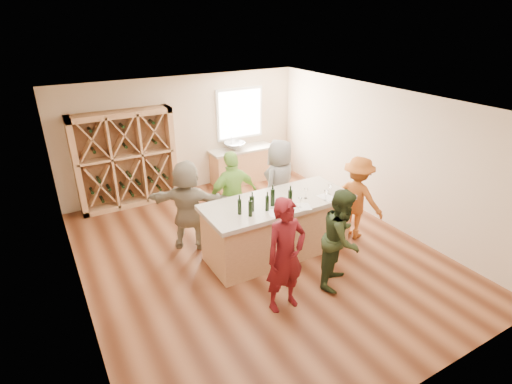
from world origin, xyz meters
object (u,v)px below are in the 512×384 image
wine_bottle_c (252,204)px  tasting_counter_base (277,229)px  person_near_left (286,256)px  person_far_right (279,184)px  wine_bottle_d (267,203)px  person_far_mid (233,196)px  person_near_right (341,238)px  wine_bottle_e (273,197)px  person_far_left (188,205)px  wine_bottle_a (240,207)px  wine_bottle_f (290,198)px  wine_bottle_b (250,208)px  person_server (357,198)px  sink (235,146)px  wine_rack (126,160)px

wine_bottle_c → tasting_counter_base: bearing=13.1°
person_near_left → person_far_right: 2.60m
wine_bottle_d → person_far_mid: bearing=93.9°
person_near_right → wine_bottle_e: bearing=82.4°
person_far_left → wine_bottle_a: bearing=146.5°
wine_bottle_d → person_far_left: (-0.93, 1.28, -0.35)m
wine_bottle_a → wine_bottle_f: wine_bottle_f is taller
person_far_right → wine_bottle_f: bearing=40.5°
tasting_counter_base → wine_bottle_b: 1.05m
person_near_right → person_far_mid: size_ratio=0.93×
wine_bottle_b → person_far_mid: bearing=77.2°
person_near_left → person_server: bearing=23.1°
person_near_left → person_far_mid: bearing=82.1°
sink → person_near_right: person_near_right is taller
wine_rack → person_far_mid: 2.91m
person_server → person_far_right: size_ratio=0.90×
person_near_right → wine_rack: bearing=80.6°
tasting_counter_base → wine_bottle_b: size_ratio=9.48×
wine_bottle_c → wine_bottle_d: 0.25m
person_server → person_far_left: bearing=45.7°
wine_bottle_a → wine_bottle_c: size_ratio=0.99×
wine_bottle_b → person_near_left: size_ratio=0.15×
wine_bottle_a → person_near_right: person_near_right is taller
person_far_left → wine_bottle_e: bearing=168.1°
person_server → person_near_left: bearing=93.0°
person_server → wine_bottle_a: bearing=66.3°
wine_bottle_f → person_near_right: bearing=-70.5°
wine_rack → person_far_left: 2.47m
sink → wine_bottle_b: 3.98m
wine_bottle_b → person_far_left: bearing=114.4°
person_far_right → person_server: bearing=108.3°
wine_bottle_c → person_server: size_ratio=0.16×
wine_bottle_c → person_near_right: 1.55m
person_near_right → wine_bottle_b: bearing=103.4°
person_near_left → person_far_right: (1.34, 2.23, 0.02)m
wine_bottle_a → person_far_left: person_far_left is taller
wine_bottle_e → person_far_right: bearing=51.6°
wine_bottle_b → wine_bottle_a: bearing=129.3°
wine_bottle_e → wine_bottle_b: bearing=-164.1°
wine_rack → wine_bottle_c: (1.24, -3.58, 0.11)m
wine_bottle_b → wine_bottle_f: size_ratio=0.91×
wine_bottle_a → person_far_mid: person_far_mid is taller
person_near_left → person_server: (2.39, 1.07, -0.07)m
person_server → wine_bottle_b: bearing=69.6°
person_near_right → wine_bottle_f: size_ratio=5.60×
wine_bottle_b → person_near_right: person_near_right is taller
wine_bottle_e → person_far_mid: (-0.26, 1.01, -0.33)m
wine_bottle_d → person_far_right: bearing=49.1°
wine_rack → wine_bottle_f: wine_rack is taller
wine_bottle_c → person_server: person_server is taller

